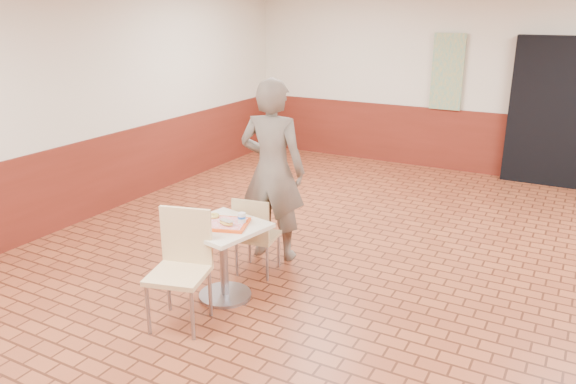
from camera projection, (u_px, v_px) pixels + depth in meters
The scene contains 12 objects.
room_shell at pixel (374, 147), 4.58m from camera, with size 8.01×10.01×3.01m.
wainscot_band at pixel (368, 258), 4.89m from camera, with size 8.00×10.00×1.00m.
corridor_doorway at pixel (567, 113), 8.22m from camera, with size 1.60×0.22×2.20m, color black.
promo_poster at pixel (447, 72), 8.93m from camera, with size 0.50×0.03×1.20m, color gray.
main_table at pixel (223, 249), 5.12m from camera, with size 0.68×0.68×0.72m.
chair_main_front at pixel (182, 261), 4.71m from camera, with size 0.56×0.56×0.99m.
chair_main_back at pixel (255, 232), 5.56m from camera, with size 0.44×0.44×0.83m.
customer at pixel (273, 171), 5.84m from camera, with size 0.70×0.46×1.93m, color #63594D.
serving_tray at pixel (222, 224), 5.04m from camera, with size 0.45×0.35×0.03m.
ring_donut at pixel (214, 216), 5.15m from camera, with size 0.11×0.11×0.03m, color gold.
long_john_donut at pixel (226, 223), 4.96m from camera, with size 0.17×0.11×0.05m.
paper_cup at pixel (242, 218), 5.02m from camera, with size 0.07×0.07×0.09m.
Camera 1 is at (1.52, -4.25, 2.58)m, focal length 35.00 mm.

